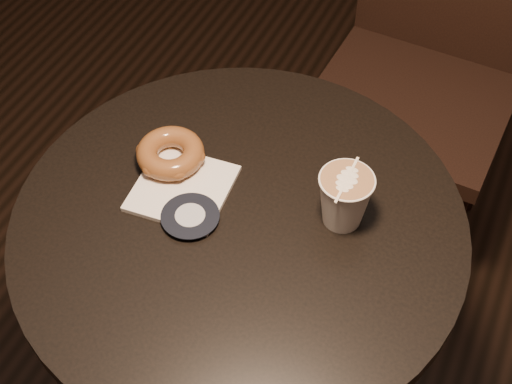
% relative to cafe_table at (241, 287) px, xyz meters
% --- Properties ---
extents(cafe_table, '(0.70, 0.70, 0.75)m').
position_rel_cafe_table_xyz_m(cafe_table, '(0.00, 0.00, 0.00)').
color(cafe_table, black).
rests_on(cafe_table, ground).
extents(chair, '(0.45, 0.45, 1.09)m').
position_rel_cafe_table_xyz_m(chair, '(0.13, 0.75, 0.06)').
color(chair, black).
rests_on(chair, ground).
extents(pastry_bag, '(0.16, 0.16, 0.01)m').
position_rel_cafe_table_xyz_m(pastry_bag, '(-0.10, 0.01, 0.20)').
color(pastry_bag, white).
rests_on(pastry_bag, cafe_table).
extents(doughnut, '(0.11, 0.11, 0.04)m').
position_rel_cafe_table_xyz_m(doughnut, '(-0.15, 0.05, 0.23)').
color(doughnut, brown).
rests_on(doughnut, pastry_bag).
extents(latte_cup, '(0.08, 0.08, 0.09)m').
position_rel_cafe_table_xyz_m(latte_cup, '(0.14, 0.06, 0.25)').
color(latte_cup, silver).
rests_on(latte_cup, cafe_table).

